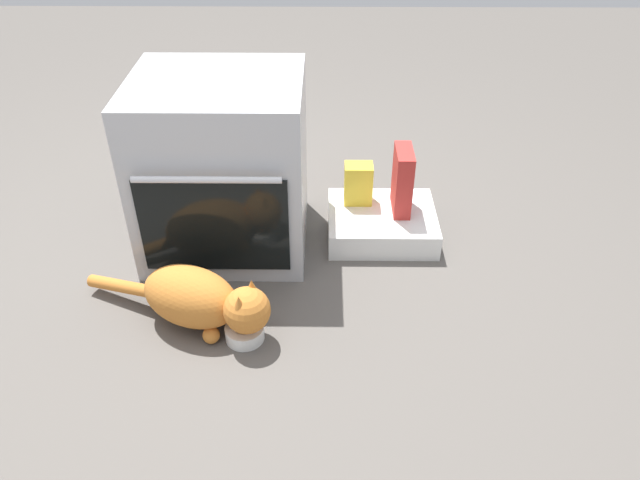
% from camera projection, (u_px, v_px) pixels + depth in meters
% --- Properties ---
extents(ground, '(8.00, 8.00, 0.00)m').
position_uv_depth(ground, '(218.00, 304.00, 2.31)').
color(ground, '#56514C').
extents(oven, '(0.65, 0.62, 0.72)m').
position_uv_depth(oven, '(223.00, 167.00, 2.43)').
color(oven, '#B7BABF').
rests_on(oven, ground).
extents(pantry_cabinet, '(0.46, 0.39, 0.11)m').
position_uv_depth(pantry_cabinet, '(382.00, 223.00, 2.64)').
color(pantry_cabinet, white).
rests_on(pantry_cabinet, ground).
extents(food_bowl, '(0.14, 0.14, 0.08)m').
position_uv_depth(food_bowl, '(245.00, 331.00, 2.14)').
color(food_bowl, white).
rests_on(food_bowl, ground).
extents(cat, '(0.73, 0.37, 0.24)m').
position_uv_depth(cat, '(200.00, 299.00, 2.14)').
color(cat, '#C6752D').
rests_on(cat, ground).
extents(cereal_box, '(0.07, 0.18, 0.28)m').
position_uv_depth(cereal_box, '(402.00, 181.00, 2.55)').
color(cereal_box, '#B72D28').
rests_on(cereal_box, pantry_cabinet).
extents(snack_bag, '(0.12, 0.09, 0.18)m').
position_uv_depth(snack_bag, '(358.00, 184.00, 2.63)').
color(snack_bag, yellow).
rests_on(snack_bag, pantry_cabinet).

